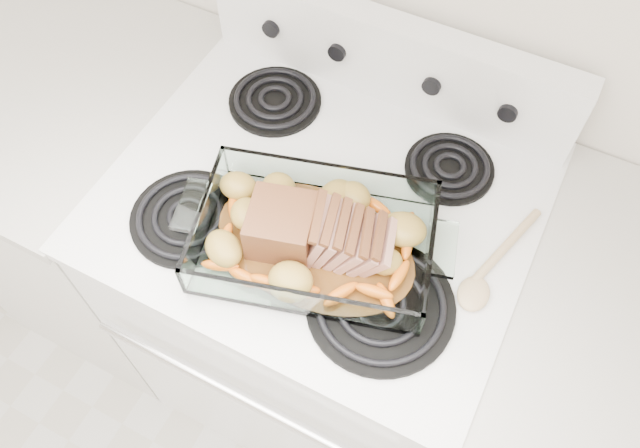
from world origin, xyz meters
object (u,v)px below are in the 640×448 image
at_px(counter_right, 586,425).
at_px(baking_dish, 315,241).
at_px(pork_roast, 307,229).
at_px(counter_left, 107,201).
at_px(electric_range, 322,298).

distance_m(counter_right, baking_dish, 0.80).
bearing_deg(pork_roast, counter_right, -7.21).
distance_m(counter_left, pork_roast, 0.88).
xyz_separation_m(counter_right, pork_roast, (-0.64, -0.11, 0.53)).
distance_m(counter_left, baking_dish, 0.87).
xyz_separation_m(electric_range, counter_left, (-0.67, -0.00, -0.02)).
distance_m(electric_range, baking_dish, 0.50).
relative_size(counter_left, pork_roast, 3.80).
bearing_deg(counter_right, baking_dish, -169.72).
bearing_deg(electric_range, counter_left, -179.90).
bearing_deg(counter_left, counter_right, 0.00).
xyz_separation_m(counter_left, counter_right, (1.33, 0.00, 0.00)).
relative_size(baking_dish, pork_roast, 1.61).
height_order(electric_range, counter_right, electric_range).
height_order(electric_range, pork_roast, electric_range).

